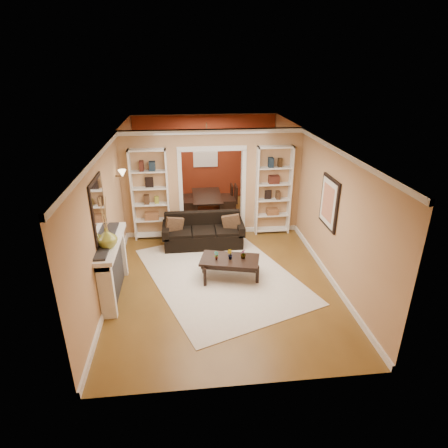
{
  "coord_description": "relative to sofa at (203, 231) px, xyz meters",
  "views": [
    {
      "loc": [
        -0.68,
        -7.87,
        4.19
      ],
      "look_at": [
        0.09,
        -0.8,
        1.09
      ],
      "focal_mm": 30.0,
      "sensor_mm": 36.0,
      "label": 1
    }
  ],
  "objects": [
    {
      "name": "bookshelf_left",
      "position": [
        -1.26,
        0.58,
        0.77
      ],
      "size": [
        0.9,
        0.3,
        2.3
      ],
      "primitive_type": "cube",
      "color": "white",
      "rests_on": "floor"
    },
    {
      "name": "chandelier",
      "position": [
        0.29,
        2.25,
        1.64
      ],
      "size": [
        0.5,
        0.5,
        0.3
      ],
      "primitive_type": "cube",
      "color": "#402F1D",
      "rests_on": "ceiling"
    },
    {
      "name": "dining_window",
      "position": [
        0.29,
        3.48,
        1.17
      ],
      "size": [
        0.78,
        0.03,
        0.98
      ],
      "primitive_type": "cube",
      "color": "#8CA5CC",
      "rests_on": "wall_back"
    },
    {
      "name": "red_back_panel",
      "position": [
        0.29,
        3.52,
        0.94
      ],
      "size": [
        4.44,
        0.04,
        2.64
      ],
      "primitive_type": "cube",
      "color": "maroon",
      "rests_on": "floor"
    },
    {
      "name": "ceiling",
      "position": [
        0.29,
        -0.45,
        2.32
      ],
      "size": [
        8.0,
        8.0,
        0.0
      ],
      "primitive_type": "plane",
      "rotation": [
        3.14,
        0.0,
        0.0
      ],
      "color": "white",
      "rests_on": "ground"
    },
    {
      "name": "wall_right",
      "position": [
        2.54,
        -0.45,
        0.97
      ],
      "size": [
        0.0,
        8.0,
        8.0
      ],
      "primitive_type": "plane",
      "rotation": [
        1.57,
        0.0,
        -1.57
      ],
      "color": "tan",
      "rests_on": "ground"
    },
    {
      "name": "wall_front",
      "position": [
        0.29,
        -4.45,
        0.97
      ],
      "size": [
        8.0,
        0.0,
        8.0
      ],
      "primitive_type": "plane",
      "rotation": [
        -1.57,
        0.0,
        0.0
      ],
      "color": "tan",
      "rests_on": "ground"
    },
    {
      "name": "coffee_table",
      "position": [
        0.46,
        -1.6,
        -0.16
      ],
      "size": [
        1.31,
        0.92,
        0.45
      ],
      "primitive_type": "cube",
      "rotation": [
        0.0,
        0.0,
        -0.25
      ],
      "color": "black",
      "rests_on": "floor"
    },
    {
      "name": "floor",
      "position": [
        0.29,
        -0.45,
        -0.38
      ],
      "size": [
        8.0,
        8.0,
        0.0
      ],
      "primitive_type": "plane",
      "color": "brown",
      "rests_on": "ground"
    },
    {
      "name": "pillow_right",
      "position": [
        0.7,
        -0.02,
        0.2
      ],
      "size": [
        0.44,
        0.22,
        0.43
      ],
      "primitive_type": "cube",
      "rotation": [
        0.0,
        0.0,
        -0.24
      ],
      "color": "brown",
      "rests_on": "sofa"
    },
    {
      "name": "pillow_left",
      "position": [
        -0.7,
        -0.02,
        0.2
      ],
      "size": [
        0.43,
        0.24,
        0.41
      ],
      "primitive_type": "cube",
      "rotation": [
        0.0,
        0.0,
        0.31
      ],
      "color": "brown",
      "rests_on": "sofa"
    },
    {
      "name": "dining_chair_sw",
      "position": [
        -0.29,
        2.5,
        0.02
      ],
      "size": [
        0.52,
        0.52,
        0.81
      ],
      "primitive_type": "cube",
      "rotation": [
        0.0,
        0.0,
        1.92
      ],
      "color": "black",
      "rests_on": "floor"
    },
    {
      "name": "mirror",
      "position": [
        -1.94,
        -1.95,
        1.42
      ],
      "size": [
        0.03,
        0.95,
        1.1
      ],
      "primitive_type": "cube",
      "color": "silver",
      "rests_on": "wall_left"
    },
    {
      "name": "partition_wall",
      "position": [
        0.29,
        0.75,
        0.97
      ],
      "size": [
        4.5,
        0.15,
        2.7
      ],
      "primitive_type": "cube",
      "color": "tan",
      "rests_on": "floor"
    },
    {
      "name": "vase",
      "position": [
        -1.8,
        -2.21,
        0.96
      ],
      "size": [
        0.4,
        0.4,
        0.37
      ],
      "primitive_type": "imported",
      "rotation": [
        0.0,
        0.0,
        0.14
      ],
      "color": "olive",
      "rests_on": "fireplace"
    },
    {
      "name": "plant_left",
      "position": [
        0.18,
        -1.6,
        0.16
      ],
      "size": [
        0.12,
        0.1,
        0.19
      ],
      "primitive_type": "imported",
      "rotation": [
        0.0,
        0.0,
        0.46
      ],
      "color": "#336626",
      "rests_on": "coffee_table"
    },
    {
      "name": "sofa",
      "position": [
        0.0,
        0.0,
        0.0
      ],
      "size": [
        1.97,
        0.85,
        0.77
      ],
      "primitive_type": "cube",
      "color": "black",
      "rests_on": "floor"
    },
    {
      "name": "dining_chair_se",
      "position": [
        0.81,
        2.5,
        -0.0
      ],
      "size": [
        0.49,
        0.49,
        0.76
      ],
      "primitive_type": "cube",
      "rotation": [
        0.0,
        0.0,
        -1.99
      ],
      "color": "black",
      "rests_on": "floor"
    },
    {
      "name": "bookshelf_right",
      "position": [
        1.84,
        0.58,
        0.77
      ],
      "size": [
        0.9,
        0.3,
        2.3
      ],
      "primitive_type": "cube",
      "color": "white",
      "rests_on": "floor"
    },
    {
      "name": "plant_right",
      "position": [
        0.74,
        -1.6,
        0.16
      ],
      "size": [
        0.11,
        0.11,
        0.19
      ],
      "primitive_type": "imported",
      "rotation": [
        0.0,
        0.0,
        4.69
      ],
      "color": "#336626",
      "rests_on": "coffee_table"
    },
    {
      "name": "wall_left",
      "position": [
        -1.96,
        -0.45,
        0.97
      ],
      "size": [
        0.0,
        8.0,
        8.0
      ],
      "primitive_type": "plane",
      "rotation": [
        1.57,
        0.0,
        1.57
      ],
      "color": "tan",
      "rests_on": "ground"
    },
    {
      "name": "fireplace",
      "position": [
        -1.8,
        -1.95,
        0.2
      ],
      "size": [
        0.32,
        1.7,
        1.16
      ],
      "primitive_type": "cube",
      "color": "white",
      "rests_on": "floor"
    },
    {
      "name": "framed_art",
      "position": [
        2.5,
        -1.45,
        1.17
      ],
      "size": [
        0.04,
        0.85,
        1.05
      ],
      "primitive_type": "cube",
      "color": "black",
      "rests_on": "wall_right"
    },
    {
      "name": "dining_chair_nw",
      "position": [
        -0.29,
        1.9,
        0.08
      ],
      "size": [
        0.6,
        0.6,
        0.92
      ],
      "primitive_type": "cube",
      "rotation": [
        0.0,
        0.0,
        1.98
      ],
      "color": "black",
      "rests_on": "floor"
    },
    {
      "name": "wall_sconce",
      "position": [
        -1.86,
        0.1,
        1.45
      ],
      "size": [
        0.18,
        0.18,
        0.22
      ],
      "primitive_type": "cube",
      "color": "#FFE0A5",
      "rests_on": "wall_left"
    },
    {
      "name": "plant_center",
      "position": [
        0.46,
        -1.6,
        0.17
      ],
      "size": [
        0.14,
        0.14,
        0.2
      ],
      "primitive_type": "imported",
      "rotation": [
        0.0,
        0.0,
        2.35
      ],
      "color": "#336626",
      "rests_on": "coffee_table"
    },
    {
      "name": "dining_table",
      "position": [
        0.26,
        2.2,
        -0.12
      ],
      "size": [
        1.52,
        0.85,
        0.53
      ],
      "primitive_type": "imported",
      "rotation": [
        0.0,
        0.0,
        1.57
      ],
      "color": "black",
      "rests_on": "floor"
    },
    {
      "name": "dining_chair_ne",
      "position": [
        0.81,
        1.9,
        0.08
      ],
      "size": [
        0.47,
        0.47,
        0.93
      ],
      "primitive_type": "cube",
      "rotation": [
        0.0,
        0.0,
        -1.55
      ],
      "color": "black",
      "rests_on": "floor"
    },
    {
      "name": "wall_back",
      "position": [
        0.29,
        3.55,
        0.97
      ],
      "size": [
        8.0,
        0.0,
        8.0
      ],
      "primitive_type": "plane",
      "rotation": [
        1.57,
        0.0,
        0.0
      ],
      "color": "tan",
      "rests_on": "ground"
    },
    {
      "name": "area_rug",
      "position": [
        0.28,
        -1.46,
        -0.38
      ],
      "size": [
        3.84,
        4.48,
        0.01
      ],
      "primitive_type": "cube",
      "rotation": [
        0.0,
        0.0,
        0.35
      ],
      "color": "silver",
      "rests_on": "floor"
    }
  ]
}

